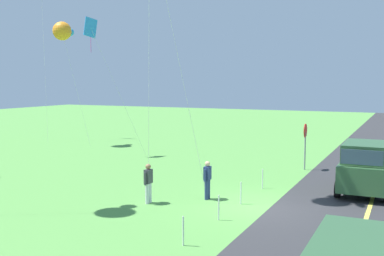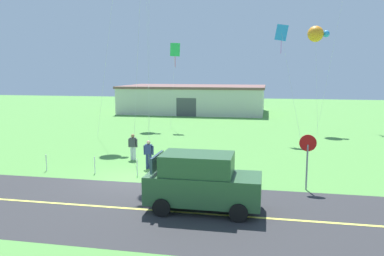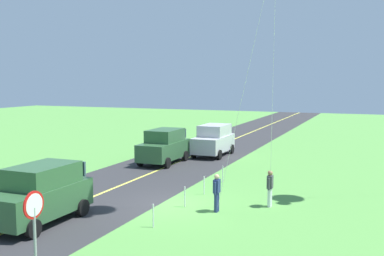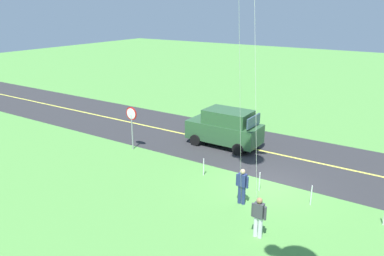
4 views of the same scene
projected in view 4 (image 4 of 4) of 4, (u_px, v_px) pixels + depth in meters
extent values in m
cube|color=#549342|center=(266.00, 186.00, 17.89)|extent=(120.00, 120.00, 0.10)
cube|color=#2D2D30|center=(295.00, 158.00, 21.05)|extent=(120.00, 7.00, 0.00)
cube|color=#E5E04C|center=(295.00, 158.00, 21.05)|extent=(120.00, 0.16, 0.00)
cube|color=#2D5633|center=(224.00, 131.00, 22.69)|extent=(4.40, 1.90, 1.10)
cube|color=#2D5633|center=(228.00, 117.00, 22.26)|extent=(2.73, 1.75, 0.80)
cube|color=#334756|center=(212.00, 114.00, 22.83)|extent=(0.10, 1.62, 0.64)
cube|color=#334756|center=(254.00, 121.00, 21.42)|extent=(0.10, 1.62, 0.60)
cylinder|color=black|center=(195.00, 140.00, 22.85)|extent=(0.68, 0.22, 0.68)
cylinder|color=black|center=(211.00, 132.00, 24.36)|extent=(0.68, 0.22, 0.68)
cylinder|color=black|center=(238.00, 149.00, 21.36)|extent=(0.68, 0.22, 0.68)
cylinder|color=black|center=(252.00, 140.00, 22.86)|extent=(0.68, 0.22, 0.68)
cylinder|color=gray|center=(132.00, 132.00, 22.06)|extent=(0.08, 0.08, 2.10)
cylinder|color=red|center=(131.00, 113.00, 21.71)|extent=(0.76, 0.04, 0.76)
cylinder|color=white|center=(131.00, 114.00, 21.69)|extent=(0.62, 0.01, 0.62)
cylinder|color=navy|center=(243.00, 195.00, 16.06)|extent=(0.16, 0.16, 0.82)
cylinder|color=navy|center=(240.00, 194.00, 16.16)|extent=(0.16, 0.16, 0.82)
cube|color=navy|center=(242.00, 180.00, 15.90)|extent=(0.36, 0.22, 0.56)
cylinder|color=navy|center=(247.00, 183.00, 15.79)|extent=(0.10, 0.10, 0.52)
cylinder|color=navy|center=(237.00, 180.00, 16.04)|extent=(0.10, 0.10, 0.52)
sphere|color=#D8AD84|center=(243.00, 172.00, 15.78)|extent=(0.22, 0.22, 0.22)
cylinder|color=silver|center=(260.00, 228.00, 13.73)|extent=(0.16, 0.16, 0.82)
cylinder|color=silver|center=(256.00, 226.00, 13.82)|extent=(0.16, 0.16, 0.82)
cube|color=#3F3F47|center=(259.00, 210.00, 13.56)|extent=(0.36, 0.22, 0.56)
cylinder|color=#3F3F47|center=(265.00, 213.00, 13.45)|extent=(0.10, 0.10, 0.52)
cylinder|color=#3F3F47|center=(253.00, 210.00, 13.70)|extent=(0.10, 0.10, 0.52)
sphere|color=#9E704C|center=(260.00, 201.00, 13.44)|extent=(0.22, 0.22, 0.22)
cylinder|color=silver|center=(239.00, 2.00, 12.17)|extent=(0.79, 3.37, 16.38)
cylinder|color=silver|center=(255.00, 1.00, 11.48)|extent=(0.99, 0.36, 16.42)
cylinder|color=silver|center=(311.00, 195.00, 15.99)|extent=(0.05, 0.05, 0.90)
cylinder|color=silver|center=(260.00, 182.00, 17.22)|extent=(0.05, 0.05, 0.90)
cylinder|color=silver|center=(204.00, 167.00, 18.79)|extent=(0.05, 0.05, 0.90)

